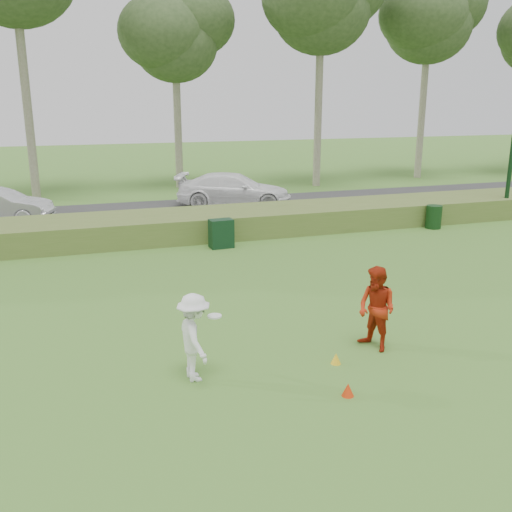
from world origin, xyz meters
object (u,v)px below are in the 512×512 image
object	(u,v)px
utility_cabinet	(221,234)
trash_bin	(434,217)
cone_orange	(348,390)
player_red	(377,309)
cone_yellow	(336,358)
player_white	(194,337)
car_right	(234,190)
car_mid	(0,206)

from	to	relation	value
utility_cabinet	trash_bin	xyz separation A→B (m)	(9.06, 0.30, -0.04)
cone_orange	utility_cabinet	size ratio (longest dim) A/B	0.24
player_red	cone_yellow	xyz separation A→B (m)	(-1.10, -0.39, -0.79)
player_white	car_right	world-z (taller)	player_white
player_white	utility_cabinet	size ratio (longest dim) A/B	1.65
car_mid	player_white	bearing A→B (deg)	-146.05
car_mid	car_right	distance (m)	10.47
utility_cabinet	car_right	bearing A→B (deg)	66.14
trash_bin	car_right	distance (m)	9.54
car_right	utility_cabinet	bearing A→B (deg)	-176.86
cone_orange	utility_cabinet	world-z (taller)	utility_cabinet
utility_cabinet	trash_bin	bearing A→B (deg)	-2.34
player_white	player_red	size ratio (longest dim) A/B	0.94
cone_yellow	utility_cabinet	size ratio (longest dim) A/B	0.22
cone_orange	player_white	bearing A→B (deg)	148.46
cone_orange	trash_bin	size ratio (longest dim) A/B	0.26
player_white	cone_orange	xyz separation A→B (m)	(2.45, -1.51, -0.72)
player_white	utility_cabinet	world-z (taller)	player_white
utility_cabinet	player_white	bearing A→B (deg)	-112.12
car_mid	trash_bin	bearing A→B (deg)	-93.88
player_white	cone_yellow	world-z (taller)	player_white
car_mid	car_right	bearing A→B (deg)	-70.30
cone_orange	car_mid	bearing A→B (deg)	112.23
player_red	player_white	bearing A→B (deg)	-107.17
trash_bin	utility_cabinet	bearing A→B (deg)	-178.08
player_red	trash_bin	world-z (taller)	player_red
utility_cabinet	cone_orange	bearing A→B (deg)	-97.28
cone_yellow	trash_bin	bearing A→B (deg)	47.09
player_white	car_mid	bearing A→B (deg)	11.93
car_right	player_white	bearing A→B (deg)	-175.88
utility_cabinet	player_red	bearing A→B (deg)	-88.78
player_red	car_right	distance (m)	16.68
player_white	cone_orange	world-z (taller)	player_white
car_right	cone_orange	bearing A→B (deg)	-167.16
cone_yellow	trash_bin	xyz separation A→B (m)	(9.27, 9.97, 0.36)
cone_yellow	car_right	xyz separation A→B (m)	(2.82, 16.98, 0.74)
player_white	cone_yellow	size ratio (longest dim) A/B	7.41
car_mid	cone_yellow	bearing A→B (deg)	-137.78
cone_orange	car_mid	xyz separation A→B (m)	(-7.28, 17.81, 0.64)
cone_orange	car_mid	size ratio (longest dim) A/B	0.06
player_white	trash_bin	size ratio (longest dim) A/B	1.79
cone_yellow	player_white	bearing A→B (deg)	174.49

